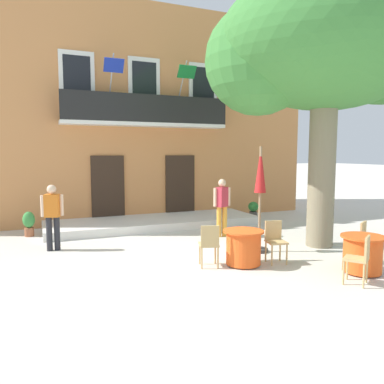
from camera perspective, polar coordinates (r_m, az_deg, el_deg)
name	(u,v)px	position (r m, az deg, el deg)	size (l,w,h in m)	color
ground_plane	(177,260)	(8.62, -2.27, -10.21)	(120.00, 120.00, 0.00)	beige
building_facade	(131,118)	(15.23, -9.27, 10.98)	(13.00, 5.09, 7.50)	#CC844C
entrance_step_platform	(154,222)	(12.45, -5.72, -4.59)	(6.84, 2.10, 0.25)	silver
plane_tree	(322,49)	(10.41, 19.09, 19.78)	(5.55, 4.87, 6.71)	#7F755B
cafe_table_near_tree	(243,247)	(8.20, 7.79, -8.28)	(0.86, 0.86, 0.76)	#EA561E
cafe_chair_near_tree_0	(209,243)	(7.95, 2.63, -7.66)	(0.50, 0.50, 0.91)	tan
cafe_chair_near_tree_1	(275,239)	(8.50, 12.44, -6.89)	(0.47, 0.47, 0.91)	tan
cafe_table_middle	(363,254)	(8.34, 24.40, -8.52)	(0.86, 0.86, 0.76)	#EA561E
cafe_chair_middle_0	(368,240)	(9.04, 25.08, -6.56)	(0.55, 0.55, 0.91)	tan
cafe_chair_middle_1	(361,256)	(7.58, 24.14, -8.88)	(0.56, 0.56, 0.91)	tan
cafe_umbrella	(260,184)	(9.16, 10.28, 1.27)	(0.44, 0.44, 2.55)	#997A56
ground_planter_left	(29,223)	(11.83, -23.46, -4.27)	(0.34, 0.34, 0.72)	#995638
ground_planter_right	(253,209)	(13.96, 9.26, -2.57)	(0.37, 0.37, 0.62)	#47423D
pedestrian_near_entrance	(222,204)	(10.78, 4.56, -1.85)	(0.53, 0.35, 1.66)	gold
pedestrian_mid_plaza	(52,214)	(9.83, -20.37, -3.09)	(0.53, 0.33, 1.63)	#232328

